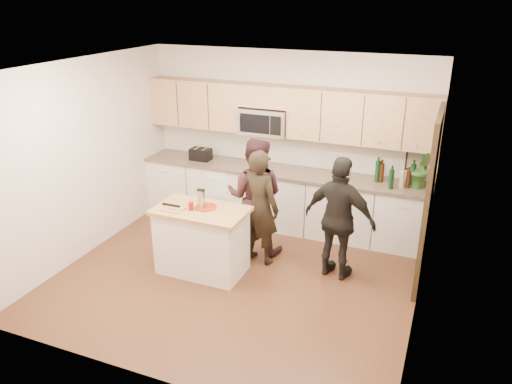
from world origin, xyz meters
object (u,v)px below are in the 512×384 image
at_px(toaster, 201,154).
at_px(woman_center, 255,196).
at_px(island, 202,240).
at_px(woman_right, 340,219).
at_px(woman_left, 260,207).

relative_size(toaster, woman_center, 0.20).
distance_m(island, woman_center, 0.98).
bearing_deg(woman_right, woman_left, 12.05).
relative_size(woman_left, woman_center, 0.96).
bearing_deg(island, toaster, 118.20).
height_order(toaster, woman_center, woman_center).
relative_size(island, woman_center, 0.72).
xyz_separation_m(woman_left, woman_right, (1.09, 0.00, 0.02)).
bearing_deg(woman_right, island, 30.12).
xyz_separation_m(toaster, woman_left, (1.49, -1.14, -0.23)).
xyz_separation_m(toaster, woman_right, (2.57, -1.14, -0.22)).
distance_m(toaster, woman_right, 2.82).
bearing_deg(toaster, island, -62.29).
height_order(island, woman_right, woman_right).
height_order(toaster, woman_right, woman_right).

